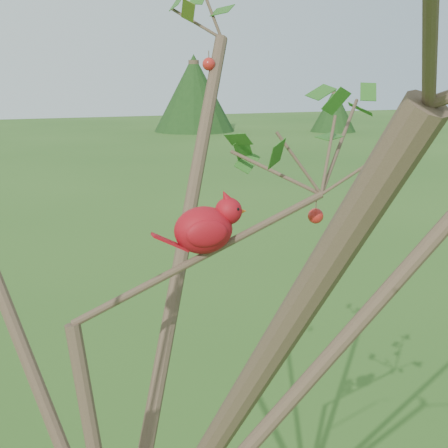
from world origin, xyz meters
The scene contains 3 objects.
crabapple_tree centered at (0.03, -0.02, 2.12)m, with size 2.35×2.05×2.95m.
cardinal centered at (0.26, 0.07, 2.14)m, with size 0.23×0.12×0.16m.
distant_trees centered at (2.07, 24.72, 1.61)m, with size 40.68×8.56×3.80m.
Camera 1 is at (-0.21, -1.07, 2.47)m, focal length 45.00 mm.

